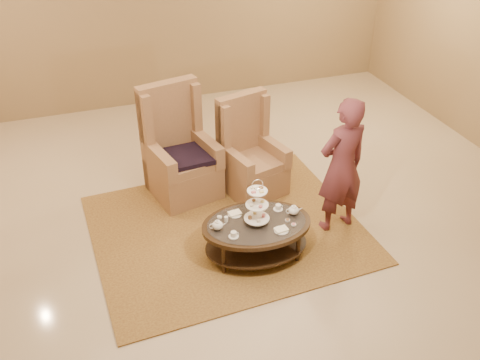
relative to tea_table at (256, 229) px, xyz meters
name	(u,v)px	position (x,y,z in m)	size (l,w,h in m)	color
ground	(241,239)	(-0.07, 0.30, -0.36)	(8.00, 8.00, 0.00)	#C5B192
ceiling	(241,239)	(-0.07, 0.30, -0.36)	(8.00, 8.00, 0.02)	beige
rug	(227,229)	(-0.17, 0.52, -0.35)	(3.09, 2.62, 0.02)	olive
tea_table	(256,229)	(0.00, 0.00, 0.00)	(1.24, 0.92, 0.98)	black
armchair_left	(179,158)	(-0.47, 1.49, 0.12)	(0.91, 0.93, 1.41)	#9A6D48
armchair_right	(249,160)	(0.38, 1.25, 0.06)	(0.83, 0.84, 1.25)	#9A6D48
person	(342,167)	(1.05, 0.17, 0.46)	(0.64, 0.47, 1.63)	#59262C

